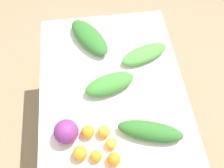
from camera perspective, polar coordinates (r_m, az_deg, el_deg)
ground_plane at (r=2.34m, az=0.00°, el=-9.52°), size 8.00×8.00×0.00m
dining_table at (r=1.75m, az=0.00°, el=-1.91°), size 1.30×0.96×0.74m
cabbage_purple at (r=1.48m, az=-10.44°, el=-10.65°), size 0.14×0.14×0.14m
greens_bunch_chard at (r=1.50m, az=8.75°, el=-10.59°), size 0.23×0.40×0.09m
greens_bunch_scallion at (r=1.62m, az=-0.55°, el=-0.00°), size 0.22×0.36×0.10m
greens_bunch_kale at (r=1.78m, az=7.39°, el=6.81°), size 0.24×0.37×0.08m
greens_bunch_beet_tops at (r=1.86m, az=-5.23°, el=10.63°), size 0.43×0.34×0.10m
orange_0 at (r=1.49m, az=-1.89°, el=-10.84°), size 0.07×0.07×0.07m
orange_1 at (r=1.46m, az=-3.67°, el=-16.13°), size 0.07×0.07×0.07m
orange_2 at (r=1.50m, az=-5.56°, el=-10.81°), size 0.08×0.08×0.08m
orange_3 at (r=1.46m, az=-7.35°, el=-15.45°), size 0.08×0.08×0.08m
orange_6 at (r=1.44m, az=0.41°, el=-16.82°), size 0.08×0.08×0.08m
orange_7 at (r=1.47m, az=-0.19°, el=-13.47°), size 0.07×0.07×0.07m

